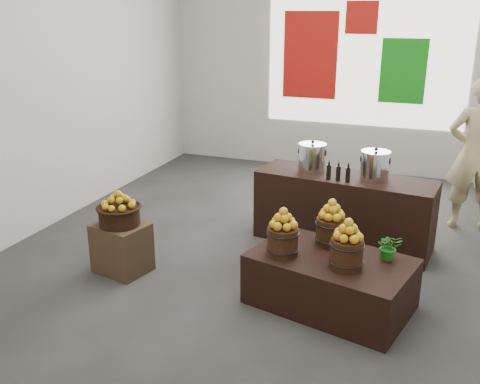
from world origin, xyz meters
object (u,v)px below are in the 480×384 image
at_px(crate, 122,248).
at_px(counter, 343,210).
at_px(shopper, 476,155).
at_px(stock_pot_left, 312,158).
at_px(wicker_basket, 119,216).
at_px(stock_pot_center, 375,167).
at_px(display_table, 330,281).

distance_m(crate, counter, 2.54).
relative_size(counter, shopper, 1.06).
distance_m(crate, stock_pot_left, 2.37).
relative_size(crate, wicker_basket, 1.25).
xyz_separation_m(wicker_basket, stock_pot_center, (2.34, 1.49, 0.36)).
bearing_deg(display_table, shopper, 77.37).
relative_size(display_table, shopper, 0.74).
distance_m(stock_pot_left, stock_pot_center, 0.73).
distance_m(display_table, stock_pot_center, 1.60).
distance_m(stock_pot_center, shopper, 1.52).
height_order(counter, stock_pot_center, stock_pot_center).
xyz_separation_m(display_table, stock_pot_left, (-0.56, 1.50, 0.73)).
relative_size(wicker_basket, counter, 0.21).
height_order(crate, wicker_basket, wicker_basket).
distance_m(stock_pot_left, shopper, 2.05).
bearing_deg(wicker_basket, shopper, 36.90).
height_order(crate, stock_pot_center, stock_pot_center).
relative_size(stock_pot_center, shopper, 0.16).
bearing_deg(stock_pot_left, wicker_basket, -135.67).
xyz_separation_m(stock_pot_left, shopper, (1.80, 0.98, -0.03)).
relative_size(wicker_basket, shopper, 0.22).
distance_m(wicker_basket, stock_pot_center, 2.80).
distance_m(counter, shopper, 1.82).
bearing_deg(crate, stock_pot_left, 44.33).
xyz_separation_m(counter, shopper, (1.39, 1.04, 0.54)).
bearing_deg(crate, shopper, 36.90).
height_order(crate, stock_pot_left, stock_pot_left).
bearing_deg(display_table, wicker_basket, -164.18).
height_order(wicker_basket, stock_pot_center, stock_pot_center).
distance_m(display_table, counter, 1.47).
bearing_deg(stock_pot_center, wicker_basket, -147.55).
bearing_deg(shopper, stock_pot_left, 22.53).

